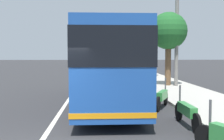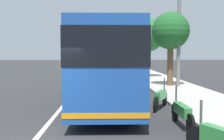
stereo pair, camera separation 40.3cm
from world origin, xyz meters
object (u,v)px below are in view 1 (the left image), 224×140
roadside_tree_far_block (143,35)px  utility_pole (177,28)px  coach_bus (107,61)px  car_oncoming (80,63)px  car_behind_bus (104,66)px  roadside_tree_mid_block (168,32)px  car_ahead_same_lane (102,64)px  motorcycle_nearest_curb (187,112)px  motorcycle_mid_row (162,97)px

roadside_tree_far_block → utility_pole: utility_pole is taller
coach_bus → car_oncoming: (38.75, 3.86, -1.34)m
car_behind_bus → roadside_tree_mid_block: (-17.18, -4.21, 3.19)m
car_ahead_same_lane → roadside_tree_mid_block: bearing=-166.9°
car_ahead_same_lane → car_behind_bus: bearing=-175.6°
motorcycle_nearest_curb → car_oncoming: (42.91, 6.28, 0.20)m
motorcycle_nearest_curb → roadside_tree_mid_block: (10.21, -2.13, 3.45)m
car_ahead_same_lane → utility_pole: size_ratio=0.55×
car_oncoming → roadside_tree_mid_block: 33.92m
motorcycle_nearest_curb → car_behind_bus: 27.47m
motorcycle_mid_row → coach_bus: bearing=88.8°
motorcycle_nearest_curb → motorcycle_mid_row: (2.96, 0.05, 0.00)m
coach_bus → roadside_tree_mid_block: size_ratio=1.93×
car_behind_bus → car_ahead_same_lane: bearing=-1.2°
roadside_tree_mid_block → roadside_tree_far_block: roadside_tree_far_block is taller
roadside_tree_far_block → motorcycle_nearest_curb: bearing=174.6°
car_oncoming → car_ahead_same_lane: bearing=34.4°
utility_pole → motorcycle_mid_row: bearing=158.7°
coach_bus → car_oncoming: bearing=5.8°
motorcycle_mid_row → roadside_tree_mid_block: size_ratio=0.39×
car_oncoming → roadside_tree_mid_block: roadside_tree_mid_block is taller
car_behind_bus → coach_bus: bearing=177.7°
roadside_tree_far_block → utility_pole: (-8.05, -0.92, -0.10)m
car_oncoming → car_behind_bus: bearing=15.5°
roadside_tree_mid_block → car_behind_bus: bearing=13.8°
car_ahead_same_lane → car_oncoming: size_ratio=1.07×
roadside_tree_far_block → utility_pole: size_ratio=0.72×
roadside_tree_far_block → utility_pole: bearing=-173.5°
motorcycle_mid_row → motorcycle_nearest_curb: bearing=-153.4°
roadside_tree_mid_block → utility_pole: size_ratio=0.64×
car_ahead_same_lane → car_oncoming: (6.13, 4.15, -0.05)m
roadside_tree_mid_block → roadside_tree_far_block: 7.61m
motorcycle_mid_row → utility_pole: utility_pole is taller
coach_bus → roadside_tree_far_block: (13.64, -4.09, 2.22)m
car_ahead_same_lane → roadside_tree_far_block: bearing=-164.7°
motorcycle_mid_row → car_behind_bus: car_behind_bus is taller
utility_pole → motorcycle_nearest_curb: bearing=165.1°
motorcycle_mid_row → roadside_tree_far_block: size_ratio=0.34×
motorcycle_nearest_curb → roadside_tree_far_block: 18.26m
car_behind_bus → roadside_tree_mid_block: roadside_tree_mid_block is taller
car_ahead_same_lane → motorcycle_mid_row: bearing=-172.5°
motorcycle_mid_row → roadside_tree_far_block: bearing=18.9°
motorcycle_mid_row → car_behind_bus: bearing=30.2°
motorcycle_nearest_curb → coach_bus: bearing=29.8°
motorcycle_mid_row → car_behind_bus: size_ratio=0.46×
roadside_tree_far_block → utility_pole: 8.10m
car_behind_bus → roadside_tree_far_block: (-9.60, -3.74, 3.51)m
roadside_tree_mid_block → utility_pole: (-0.46, -0.45, 0.21)m
coach_bus → motorcycle_mid_row: (-1.19, -2.36, -1.54)m
motorcycle_nearest_curb → car_oncoming: 43.36m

